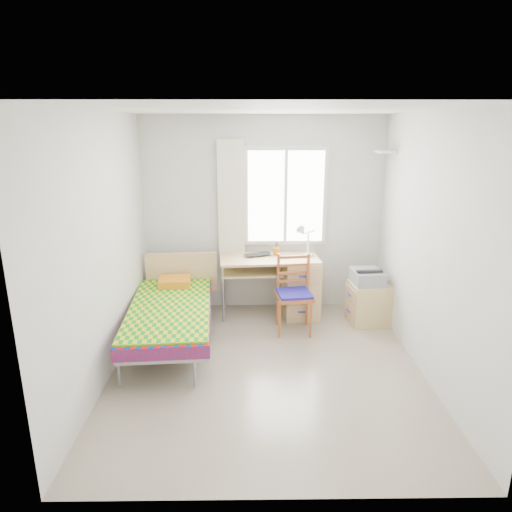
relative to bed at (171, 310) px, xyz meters
The scene contains 17 objects.
floor 1.31m from the bed, 29.17° to the right, with size 3.50×3.50×0.00m, color #BCAD93.
ceiling 2.52m from the bed, 29.17° to the right, with size 3.50×3.50×0.00m, color white.
wall_back 1.81m from the bed, 46.55° to the left, with size 3.20×3.20×0.00m, color silver.
wall_left 1.19m from the bed, 130.42° to the right, with size 3.50×3.50×0.00m, color silver.
wall_right 2.89m from the bed, 12.71° to the right, with size 3.50×3.50×0.00m, color silver.
window 2.11m from the bed, 39.01° to the left, with size 1.10×0.04×1.30m.
curtain 1.63m from the bed, 58.27° to the left, with size 0.35×0.05×1.70m, color white.
floating_shelf 3.21m from the bed, 17.16° to the left, with size 0.20×0.32×0.03m, color white.
bed is the anchor object (origin of this frame).
desk 1.71m from the bed, 28.17° to the left, with size 1.32×0.68×0.80m.
chair 1.50m from the bed, 13.21° to the left, with size 0.47×0.47×0.96m.
cabinet 2.49m from the bed, 12.49° to the left, with size 0.54×0.48×0.53m.
printer 2.46m from the bed, 12.97° to the left, with size 0.40×0.45×0.18m.
laptop 1.39m from the bed, 39.43° to the left, with size 0.35×0.23×0.03m, color black.
pen_cup 1.63m from the bed, 36.65° to the left, with size 0.08×0.08×0.10m, color orange.
task_lamp 1.89m from the bed, 24.90° to the left, with size 0.24×0.33×0.45m.
book 1.22m from the bed, 40.31° to the left, with size 0.19×0.26×0.02m, color gray.
Camera 1 is at (-0.17, -4.28, 2.48)m, focal length 32.00 mm.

